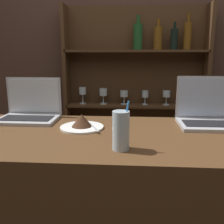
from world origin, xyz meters
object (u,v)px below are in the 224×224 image
object	(u,v)px
laptop_near	(30,111)
laptop_far	(206,114)
cake_plate	(82,123)
water_glass	(121,131)

from	to	relation	value
laptop_near	laptop_far	world-z (taller)	laptop_far
laptop_far	cake_plate	size ratio (longest dim) A/B	1.32
laptop_near	water_glass	xyz separation A→B (m)	(0.55, -0.45, 0.03)
water_glass	laptop_near	bearing A→B (deg)	140.91
laptop_near	water_glass	distance (m)	0.71
laptop_far	water_glass	size ratio (longest dim) A/B	1.49
laptop_near	laptop_far	xyz separation A→B (m)	(1.00, -0.04, 0.00)
laptop_far	cake_plate	bearing A→B (deg)	-169.38
laptop_near	cake_plate	world-z (taller)	laptop_near
cake_plate	laptop_near	bearing A→B (deg)	154.18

